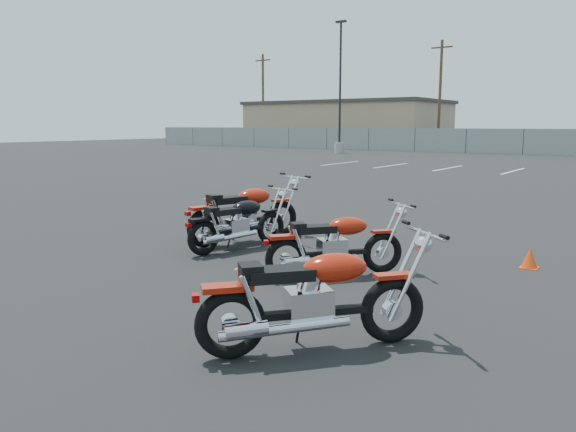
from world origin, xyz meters
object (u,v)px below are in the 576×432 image
Objects in this scene: motorcycle_front_red at (245,213)px; motorcycle_second_black at (238,223)px; motorcycle_third_red at (335,244)px; motorcycle_rear_red at (314,298)px.

motorcycle_front_red reaches higher than motorcycle_second_black.
motorcycle_rear_red reaches higher than motorcycle_third_red.
motorcycle_front_red is 5.05m from motorcycle_rear_red.
motorcycle_third_red is 0.91× the size of motorcycle_rear_red.
motorcycle_front_red reaches higher than motorcycle_third_red.
motorcycle_third_red is at bearing -23.49° from motorcycle_front_red.
motorcycle_third_red reaches higher than motorcycle_second_black.
motorcycle_second_black is at bearing -60.09° from motorcycle_front_red.
motorcycle_rear_red is (3.69, -3.46, -0.02)m from motorcycle_front_red.
motorcycle_second_black is 4.45m from motorcycle_rear_red.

